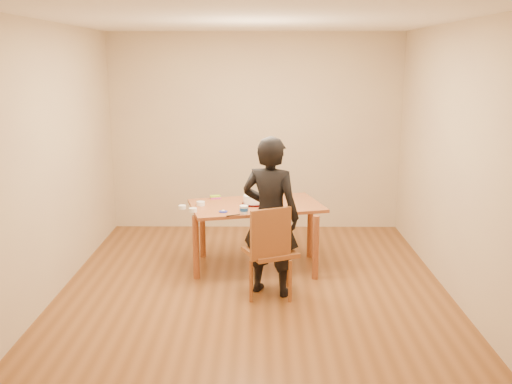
{
  "coord_description": "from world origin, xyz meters",
  "views": [
    {
      "loc": [
        0.07,
        -5.58,
        2.33
      ],
      "look_at": [
        0.02,
        0.57,
        0.9
      ],
      "focal_mm": 40.0,
      "sensor_mm": 36.0,
      "label": 1
    }
  ],
  "objects_px": {
    "dining_table": "(256,206)",
    "dining_chair": "(270,252)",
    "cake": "(254,199)",
    "cake_plate": "(254,203)",
    "person": "(270,216)"
  },
  "relations": [
    {
      "from": "cake_plate",
      "to": "dining_chair",
      "type": "bearing_deg",
      "value": -77.27
    },
    {
      "from": "dining_table",
      "to": "dining_chair",
      "type": "height_order",
      "value": "dining_table"
    },
    {
      "from": "dining_chair",
      "to": "cake",
      "type": "relative_size",
      "value": 1.87
    },
    {
      "from": "dining_chair",
      "to": "person",
      "type": "height_order",
      "value": "person"
    },
    {
      "from": "cake",
      "to": "person",
      "type": "relative_size",
      "value": 0.15
    },
    {
      "from": "dining_chair",
      "to": "cake_plate",
      "type": "distance_m",
      "value": 0.84
    },
    {
      "from": "dining_table",
      "to": "dining_chair",
      "type": "distance_m",
      "value": 0.84
    },
    {
      "from": "dining_chair",
      "to": "cake_plate",
      "type": "bearing_deg",
      "value": 78.54
    },
    {
      "from": "dining_table",
      "to": "cake_plate",
      "type": "distance_m",
      "value": 0.04
    },
    {
      "from": "dining_table",
      "to": "cake",
      "type": "relative_size",
      "value": 6.0
    },
    {
      "from": "cake_plate",
      "to": "person",
      "type": "xyz_separation_m",
      "value": [
        0.17,
        -0.72,
        0.05
      ]
    },
    {
      "from": "dining_chair",
      "to": "person",
      "type": "relative_size",
      "value": 0.28
    },
    {
      "from": "dining_table",
      "to": "cake",
      "type": "bearing_deg",
      "value": -174.04
    },
    {
      "from": "cake",
      "to": "cake_plate",
      "type": "bearing_deg",
      "value": 180.0
    },
    {
      "from": "dining_table",
      "to": "dining_chair",
      "type": "xyz_separation_m",
      "value": [
        0.15,
        -0.78,
        -0.28
      ]
    }
  ]
}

